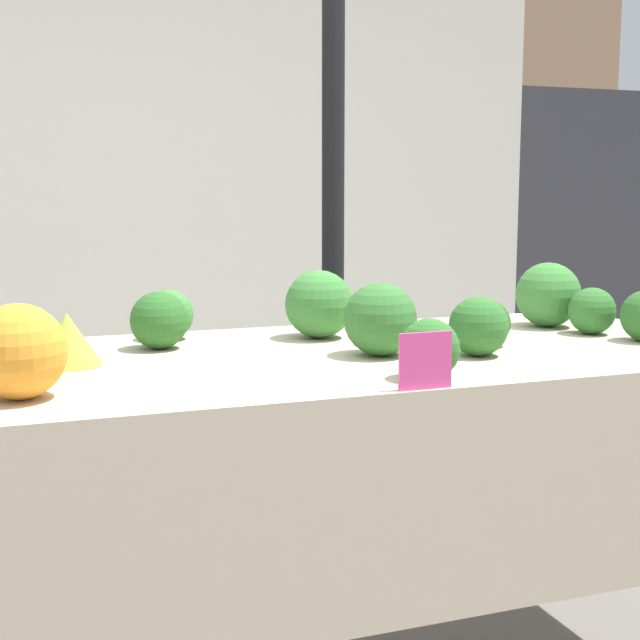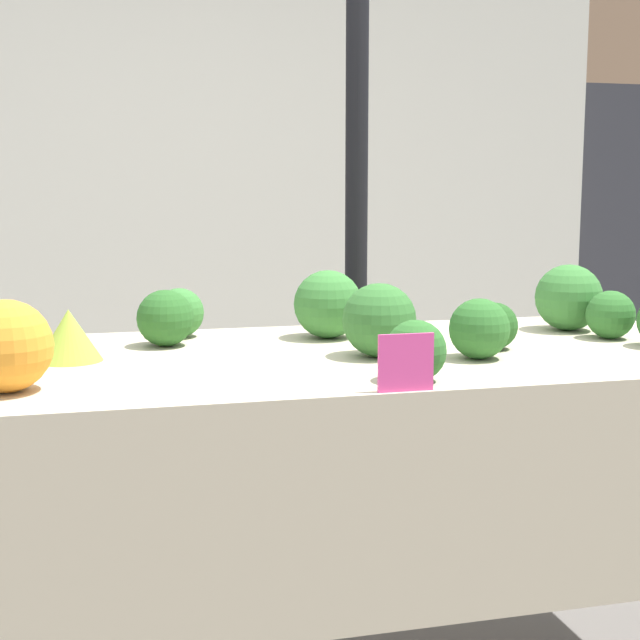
# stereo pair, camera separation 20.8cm
# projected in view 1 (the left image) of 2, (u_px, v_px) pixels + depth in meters

# --- Properties ---
(building_facade) EXTENTS (16.00, 0.60, 4.81)m
(building_facade) POSITION_uv_depth(u_px,v_px,m) (50.00, 89.00, 10.68)
(building_facade) COLOR #9E7A5B
(building_facade) RESTS_ON ground_plane
(tent_pole) EXTENTS (0.07, 0.07, 2.73)m
(tent_pole) POSITION_uv_depth(u_px,v_px,m) (333.00, 137.00, 2.73)
(tent_pole) COLOR black
(tent_pole) RESTS_ON ground_plane
(parked_truck) EXTENTS (5.07, 1.81, 2.44)m
(parked_truck) POSITION_uv_depth(u_px,v_px,m) (280.00, 176.00, 5.93)
(parked_truck) COLOR silver
(parked_truck) RESTS_ON ground_plane
(market_table) EXTENTS (2.07, 0.88, 0.82)m
(market_table) POSITION_uv_depth(u_px,v_px,m) (330.00, 399.00, 2.05)
(market_table) COLOR beige
(market_table) RESTS_ON ground_plane
(orange_cauliflower) EXTENTS (0.18, 0.18, 0.18)m
(orange_cauliflower) POSITION_uv_depth(u_px,v_px,m) (18.00, 351.00, 1.63)
(orange_cauliflower) COLOR orange
(orange_cauliflower) RESTS_ON market_table
(romanesco_head) EXTENTS (0.15, 0.15, 0.12)m
(romanesco_head) POSITION_uv_depth(u_px,v_px,m) (68.00, 339.00, 1.94)
(romanesco_head) COLOR #93B238
(romanesco_head) RESTS_ON market_table
(broccoli_head_0) EXTENTS (0.13, 0.13, 0.13)m
(broccoli_head_0) POSITION_uv_depth(u_px,v_px,m) (592.00, 311.00, 2.37)
(broccoli_head_0) COLOR #2D6628
(broccoli_head_0) RESTS_ON market_table
(broccoli_head_1) EXTENTS (0.18, 0.18, 0.18)m
(broccoli_head_1) POSITION_uv_depth(u_px,v_px,m) (548.00, 295.00, 2.50)
(broccoli_head_1) COLOR #387533
(broccoli_head_1) RESTS_ON market_table
(broccoli_head_2) EXTENTS (0.17, 0.17, 0.17)m
(broccoli_head_2) POSITION_uv_depth(u_px,v_px,m) (380.00, 319.00, 2.06)
(broccoli_head_2) COLOR #336B2D
(broccoli_head_2) RESTS_ON market_table
(broccoli_head_3) EXTENTS (0.11, 0.11, 0.11)m
(broccoli_head_3) POSITION_uv_depth(u_px,v_px,m) (488.00, 323.00, 2.19)
(broccoli_head_3) COLOR #23511E
(broccoli_head_3) RESTS_ON market_table
(broccoli_head_4) EXTENTS (0.13, 0.13, 0.13)m
(broccoli_head_4) POSITION_uv_depth(u_px,v_px,m) (168.00, 315.00, 2.28)
(broccoli_head_4) COLOR #387533
(broccoli_head_4) RESTS_ON market_table
(broccoli_head_5) EXTENTS (0.14, 0.14, 0.14)m
(broccoli_head_5) POSITION_uv_depth(u_px,v_px,m) (159.00, 320.00, 2.15)
(broccoli_head_5) COLOR #285B23
(broccoli_head_5) RESTS_ON market_table
(broccoli_head_6) EXTENTS (0.12, 0.12, 0.12)m
(broccoli_head_6) POSITION_uv_depth(u_px,v_px,m) (429.00, 349.00, 1.80)
(broccoli_head_6) COLOR #2D6628
(broccoli_head_6) RESTS_ON market_table
(broccoli_head_8) EXTENTS (0.14, 0.14, 0.14)m
(broccoli_head_8) POSITION_uv_depth(u_px,v_px,m) (479.00, 326.00, 2.06)
(broccoli_head_8) COLOR #2D6628
(broccoli_head_8) RESTS_ON market_table
(broccoli_head_9) EXTENTS (0.18, 0.18, 0.18)m
(broccoli_head_9) POSITION_uv_depth(u_px,v_px,m) (319.00, 304.00, 2.30)
(broccoli_head_9) COLOR #387533
(broccoli_head_9) RESTS_ON market_table
(price_sign) EXTENTS (0.11, 0.01, 0.11)m
(price_sign) POSITION_uv_depth(u_px,v_px,m) (425.00, 361.00, 1.71)
(price_sign) COLOR #EF4793
(price_sign) RESTS_ON market_table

